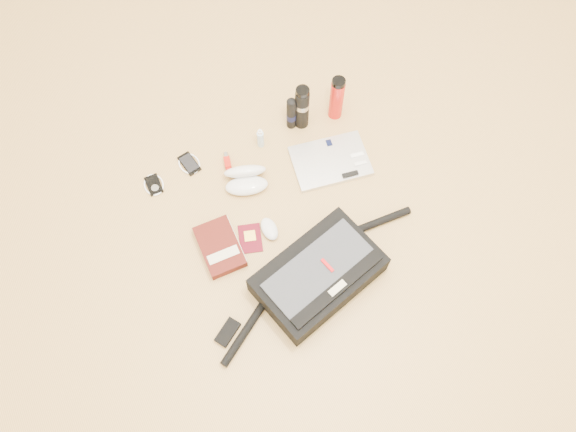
{
  "coord_description": "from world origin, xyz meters",
  "views": [
    {
      "loc": [
        -0.45,
        -0.76,
        2.01
      ],
      "look_at": [
        -0.04,
        0.04,
        0.06
      ],
      "focal_mm": 35.0,
      "sensor_mm": 36.0,
      "label": 1
    }
  ],
  "objects_px": {
    "book": "(220,247)",
    "thermos_black": "(302,107)",
    "laptop": "(331,161)",
    "thermos_red": "(337,98)",
    "messenger_bag": "(318,275)"
  },
  "relations": [
    {
      "from": "laptop",
      "to": "thermos_red",
      "type": "relative_size",
      "value": 1.52
    },
    {
      "from": "thermos_red",
      "to": "messenger_bag",
      "type": "bearing_deg",
      "value": -123.6
    },
    {
      "from": "laptop",
      "to": "thermos_red",
      "type": "bearing_deg",
      "value": 68.31
    },
    {
      "from": "laptop",
      "to": "thermos_red",
      "type": "distance_m",
      "value": 0.26
    },
    {
      "from": "laptop",
      "to": "book",
      "type": "distance_m",
      "value": 0.58
    },
    {
      "from": "thermos_red",
      "to": "thermos_black",
      "type": "bearing_deg",
      "value": 171.46
    },
    {
      "from": "laptop",
      "to": "book",
      "type": "bearing_deg",
      "value": -154.32
    },
    {
      "from": "messenger_bag",
      "to": "thermos_black",
      "type": "bearing_deg",
      "value": 53.81
    },
    {
      "from": "book",
      "to": "thermos_black",
      "type": "distance_m",
      "value": 0.67
    },
    {
      "from": "messenger_bag",
      "to": "laptop",
      "type": "xyz_separation_m",
      "value": [
        0.29,
        0.43,
        -0.05
      ]
    },
    {
      "from": "laptop",
      "to": "book",
      "type": "xyz_separation_m",
      "value": [
        -0.56,
        -0.15,
        0.01
      ]
    },
    {
      "from": "thermos_black",
      "to": "book",
      "type": "bearing_deg",
      "value": -145.42
    },
    {
      "from": "book",
      "to": "thermos_black",
      "type": "xyz_separation_m",
      "value": [
        0.54,
        0.37,
        0.1
      ]
    },
    {
      "from": "messenger_bag",
      "to": "book",
      "type": "height_order",
      "value": "messenger_bag"
    },
    {
      "from": "laptop",
      "to": "thermos_red",
      "type": "xyz_separation_m",
      "value": [
        0.13,
        0.2,
        0.1
      ]
    }
  ]
}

